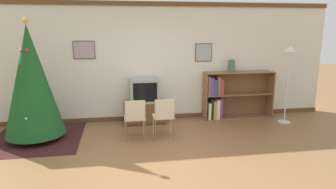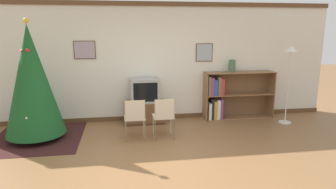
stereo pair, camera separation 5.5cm
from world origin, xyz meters
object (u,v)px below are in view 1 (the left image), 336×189
object	(u,v)px
folding_chair_right	(164,116)
standing_lamp	(289,64)
tv_console	(145,112)
vase	(231,66)
folding_chair_left	(135,117)
television	(144,90)
christmas_tree	(31,81)
bookshelf	(226,96)

from	to	relation	value
folding_chair_right	standing_lamp	size ratio (longest dim) A/B	0.47
tv_console	vase	distance (m)	2.30
tv_console	folding_chair_left	size ratio (longest dim) A/B	1.13
television	standing_lamp	xyz separation A→B (m)	(3.16, -0.51, 0.58)
tv_console	folding_chair_left	xyz separation A→B (m)	(-0.28, -1.09, 0.23)
television	standing_lamp	world-z (taller)	standing_lamp
tv_console	standing_lamp	world-z (taller)	standing_lamp
christmas_tree	vase	distance (m)	4.31
vase	standing_lamp	world-z (taller)	standing_lamp
christmas_tree	vase	xyz separation A→B (m)	(4.24, 0.78, 0.11)
television	folding_chair_right	xyz separation A→B (m)	(0.28, -1.09, -0.29)
folding_chair_left	tv_console	bearing A→B (deg)	75.64
television	folding_chair_left	size ratio (longest dim) A/B	0.78
christmas_tree	bookshelf	distance (m)	4.24
standing_lamp	tv_console	bearing A→B (deg)	170.78
folding_chair_left	bookshelf	bearing A→B (deg)	27.38
christmas_tree	folding_chair_right	xyz separation A→B (m)	(2.46, -0.41, -0.68)
christmas_tree	folding_chair_right	world-z (taller)	christmas_tree
christmas_tree	television	distance (m)	2.32
tv_console	standing_lamp	distance (m)	3.38
christmas_tree	bookshelf	bearing A→B (deg)	10.27
folding_chair_right	bookshelf	world-z (taller)	bookshelf
christmas_tree	standing_lamp	bearing A→B (deg)	1.82
folding_chair_left	standing_lamp	distance (m)	3.59
folding_chair_right	standing_lamp	world-z (taller)	standing_lamp
tv_console	standing_lamp	xyz separation A→B (m)	(3.16, -0.51, 1.09)
television	vase	distance (m)	2.13
christmas_tree	television	size ratio (longest dim) A/B	3.60
christmas_tree	standing_lamp	xyz separation A→B (m)	(5.34, 0.17, 0.19)
television	folding_chair_left	distance (m)	1.16
christmas_tree	standing_lamp	world-z (taller)	christmas_tree
television	christmas_tree	bearing A→B (deg)	-162.66
folding_chair_right	bookshelf	size ratio (longest dim) A/B	0.49
bookshelf	vase	world-z (taller)	vase
folding_chair_left	folding_chair_right	bearing A→B (deg)	0.00
folding_chair_left	television	bearing A→B (deg)	75.61
folding_chair_left	standing_lamp	xyz separation A→B (m)	(3.44, 0.58, 0.87)
folding_chair_left	bookshelf	size ratio (longest dim) A/B	0.49
folding_chair_left	vase	bearing A→B (deg)	26.83
folding_chair_left	christmas_tree	bearing A→B (deg)	167.93
folding_chair_right	vase	xyz separation A→B (m)	(1.79, 1.19, 0.79)
folding_chair_left	vase	distance (m)	2.74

